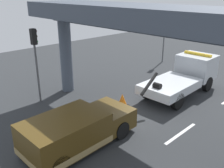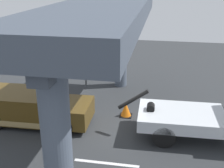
# 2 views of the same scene
# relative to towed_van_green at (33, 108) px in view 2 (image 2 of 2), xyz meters

# --- Properties ---
(ground_plane) EXTENTS (60.00, 40.00, 0.10)m
(ground_plane) POSITION_rel_towed_van_green_xyz_m (4.22, 0.00, -0.83)
(ground_plane) COLOR #2D3033
(lane_stripe_mid) EXTENTS (2.60, 0.16, 0.01)m
(lane_stripe_mid) POSITION_rel_towed_van_green_xyz_m (4.22, -2.67, -0.78)
(lane_stripe_mid) COLOR silver
(lane_stripe_mid) RESTS_ON ground
(towed_van_green) EXTENTS (5.24, 2.31, 1.58)m
(towed_van_green) POSITION_rel_towed_van_green_xyz_m (0.00, 0.00, 0.00)
(towed_van_green) COLOR #4C3814
(towed_van_green) RESTS_ON ground
(overpass_structure) EXTENTS (3.60, 13.52, 5.87)m
(overpass_structure) POSITION_rel_towed_van_green_xyz_m (3.52, 0.00, 4.27)
(overpass_structure) COLOR #4C5666
(overpass_structure) RESTS_ON ground
(traffic_light_near) EXTENTS (0.39, 0.32, 4.47)m
(traffic_light_near) POSITION_rel_towed_van_green_xyz_m (1.23, 5.42, 2.47)
(traffic_light_near) COLOR #515456
(traffic_light_near) RESTS_ON ground
(traffic_cone_orange) EXTENTS (0.63, 0.63, 0.75)m
(traffic_cone_orange) POSITION_rel_towed_van_green_xyz_m (4.44, 1.45, -0.42)
(traffic_cone_orange) COLOR orange
(traffic_cone_orange) RESTS_ON ground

